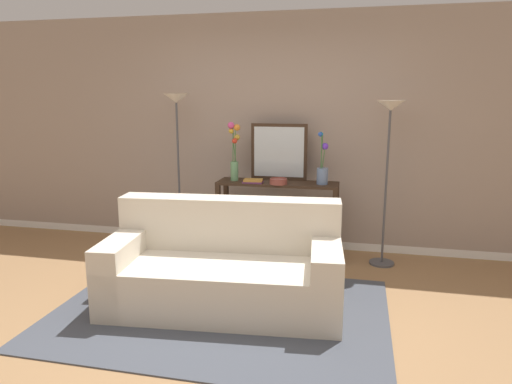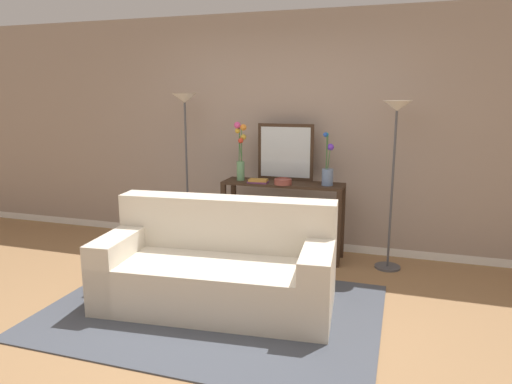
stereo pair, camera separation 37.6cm
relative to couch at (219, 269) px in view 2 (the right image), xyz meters
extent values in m
cube|color=#9E754C|center=(0.09, -0.42, -0.32)|extent=(16.00, 16.00, 0.02)
cube|color=white|center=(0.09, 1.76, -0.27)|extent=(12.00, 0.15, 0.09)
cube|color=gray|center=(0.09, 1.76, 1.06)|extent=(12.00, 0.14, 2.57)
cube|color=#474C56|center=(0.01, -0.16, -0.31)|extent=(2.71, 1.89, 0.01)
cube|color=beige|center=(0.01, -0.06, -0.10)|extent=(2.00, 1.06, 0.42)
cube|color=beige|center=(-0.02, 0.25, 0.34)|extent=(1.95, 0.43, 0.46)
cube|color=beige|center=(-0.84, -0.14, -0.01)|extent=(0.32, 0.91, 0.60)
cube|color=beige|center=(0.85, 0.02, -0.01)|extent=(0.32, 0.91, 0.60)
cube|color=#382619|center=(0.21, 1.33, 0.51)|extent=(1.31, 0.37, 0.03)
cube|color=#382619|center=(0.21, 1.33, -0.17)|extent=(1.21, 0.31, 0.01)
cube|color=#382619|center=(-0.42, 1.18, 0.09)|extent=(0.05, 0.05, 0.81)
cube|color=#382619|center=(0.85, 1.18, 0.09)|extent=(0.05, 0.05, 0.81)
cube|color=#382619|center=(-0.42, 1.49, 0.09)|extent=(0.05, 0.05, 0.81)
cube|color=#382619|center=(0.85, 1.49, 0.09)|extent=(0.05, 0.05, 0.81)
cylinder|color=#4C4C51|center=(-0.92, 1.31, -0.30)|extent=(0.26, 0.26, 0.02)
cylinder|color=#4C4C51|center=(-0.92, 1.31, 0.54)|extent=(0.02, 0.02, 1.65)
cone|color=silver|center=(-0.92, 1.31, 1.41)|extent=(0.28, 0.28, 0.10)
cylinder|color=#4C4C51|center=(1.35, 1.31, -0.30)|extent=(0.26, 0.26, 0.02)
cylinder|color=#4C4C51|center=(1.35, 1.31, 0.50)|extent=(0.02, 0.02, 1.59)
cone|color=silver|center=(1.35, 1.31, 1.35)|extent=(0.28, 0.28, 0.10)
cube|color=#382619|center=(0.20, 1.49, 0.83)|extent=(0.62, 0.02, 0.62)
cube|color=silver|center=(0.20, 1.48, 0.83)|extent=(0.55, 0.01, 0.55)
cylinder|color=#669E6B|center=(-0.27, 1.33, 0.63)|extent=(0.09, 0.09, 0.21)
cylinder|color=#3D7538|center=(-0.26, 1.33, 0.92)|extent=(0.02, 0.03, 0.37)
sphere|color=orange|center=(-0.24, 1.34, 1.10)|extent=(0.07, 0.07, 0.07)
cylinder|color=#3D7538|center=(-0.28, 1.32, 0.93)|extent=(0.01, 0.04, 0.40)
sphere|color=#DB488E|center=(-0.30, 1.32, 1.13)|extent=(0.07, 0.07, 0.07)
cylinder|color=#3D7538|center=(-0.28, 1.33, 0.90)|extent=(0.01, 0.03, 0.33)
sphere|color=gold|center=(-0.30, 1.33, 1.06)|extent=(0.06, 0.06, 0.06)
cylinder|color=#3D7538|center=(-0.26, 1.33, 0.86)|extent=(0.03, 0.03, 0.27)
sphere|color=gold|center=(-0.24, 1.34, 1.00)|extent=(0.07, 0.07, 0.07)
cylinder|color=#3D7538|center=(-0.26, 1.31, 0.85)|extent=(0.03, 0.02, 0.23)
sphere|color=red|center=(-0.25, 1.30, 0.96)|extent=(0.06, 0.06, 0.06)
cylinder|color=#6B84AD|center=(0.70, 1.32, 0.61)|extent=(0.12, 0.12, 0.17)
cylinder|color=#3D7538|center=(0.68, 1.33, 0.87)|extent=(0.02, 0.02, 0.35)
sphere|color=#1596CD|center=(0.67, 1.34, 1.05)|extent=(0.05, 0.05, 0.05)
cylinder|color=#3D7538|center=(0.70, 1.33, 0.81)|extent=(0.03, 0.02, 0.23)
sphere|color=#6C38DA|center=(0.71, 1.35, 0.92)|extent=(0.07, 0.07, 0.07)
cylinder|color=#3D7538|center=(0.68, 1.31, 0.87)|extent=(0.01, 0.02, 0.36)
sphere|color=blue|center=(0.66, 1.30, 1.05)|extent=(0.04, 0.04, 0.04)
cylinder|color=brown|center=(0.24, 1.22, 0.55)|extent=(0.19, 0.19, 0.05)
torus|color=brown|center=(0.24, 1.22, 0.58)|extent=(0.18, 0.18, 0.01)
cube|color=#6B3360|center=(-0.04, 1.23, 0.53)|extent=(0.21, 0.12, 0.02)
cube|color=#B77F33|center=(-0.03, 1.23, 0.55)|extent=(0.21, 0.13, 0.02)
cube|color=silver|center=(-0.31, 1.33, -0.26)|extent=(0.03, 0.15, 0.11)
cube|color=tan|center=(-0.27, 1.33, -0.25)|extent=(0.03, 0.13, 0.13)
cube|color=#6B3360|center=(-0.24, 1.33, -0.26)|extent=(0.04, 0.17, 0.11)
cube|color=#236033|center=(-0.20, 1.33, -0.25)|extent=(0.03, 0.17, 0.12)
cube|color=navy|center=(-0.15, 1.33, -0.25)|extent=(0.06, 0.14, 0.12)
cube|color=#BC3328|center=(-0.10, 1.33, -0.25)|extent=(0.04, 0.14, 0.13)
cube|color=#B77F33|center=(-0.06, 1.33, -0.26)|extent=(0.04, 0.15, 0.10)
cube|color=gold|center=(-0.02, 1.33, -0.25)|extent=(0.04, 0.14, 0.12)
camera|label=1|loc=(1.07, -3.54, 1.44)|focal=32.52mm
camera|label=2|loc=(1.43, -3.44, 1.44)|focal=32.52mm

